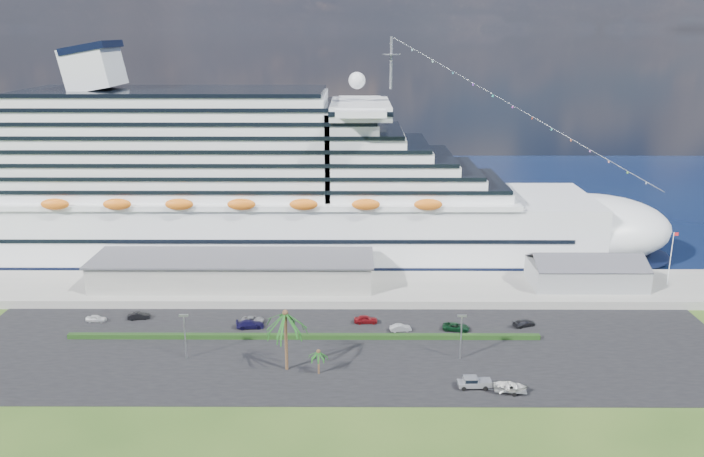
{
  "coord_description": "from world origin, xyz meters",
  "views": [
    {
      "loc": [
        1.49,
        -101.02,
        55.55
      ],
      "look_at": [
        0.96,
        30.0,
        17.46
      ],
      "focal_mm": 35.0,
      "sensor_mm": 36.0,
      "label": 1
    }
  ],
  "objects_px": {
    "cruise_ship": "(262,193)",
    "parked_car_3": "(250,324)",
    "pickup_truck": "(474,382)",
    "boat_trailer": "(511,387)"
  },
  "relations": [
    {
      "from": "pickup_truck",
      "to": "cruise_ship",
      "type": "bearing_deg",
      "value": 122.53
    },
    {
      "from": "pickup_truck",
      "to": "boat_trailer",
      "type": "distance_m",
      "value": 5.75
    },
    {
      "from": "parked_car_3",
      "to": "boat_trailer",
      "type": "relative_size",
      "value": 0.83
    },
    {
      "from": "cruise_ship",
      "to": "parked_car_3",
      "type": "xyz_separation_m",
      "value": [
        2.86,
        -43.3,
        -15.8
      ]
    },
    {
      "from": "cruise_ship",
      "to": "boat_trailer",
      "type": "height_order",
      "value": "cruise_ship"
    },
    {
      "from": "pickup_truck",
      "to": "boat_trailer",
      "type": "relative_size",
      "value": 0.85
    },
    {
      "from": "cruise_ship",
      "to": "parked_car_3",
      "type": "height_order",
      "value": "cruise_ship"
    },
    {
      "from": "parked_car_3",
      "to": "pickup_truck",
      "type": "xyz_separation_m",
      "value": [
        39.38,
        -22.92,
        0.28
      ]
    },
    {
      "from": "pickup_truck",
      "to": "boat_trailer",
      "type": "bearing_deg",
      "value": -17.41
    },
    {
      "from": "cruise_ship",
      "to": "pickup_truck",
      "type": "bearing_deg",
      "value": -57.47
    }
  ]
}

